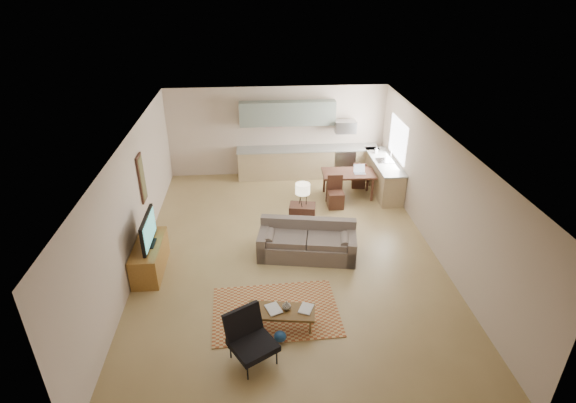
{
  "coord_description": "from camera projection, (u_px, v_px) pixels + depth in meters",
  "views": [
    {
      "loc": [
        -0.68,
        -8.41,
        5.68
      ],
      "look_at": [
        0.0,
        0.3,
        1.15
      ],
      "focal_mm": 28.0,
      "sensor_mm": 36.0,
      "label": 1
    }
  ],
  "objects": [
    {
      "name": "room",
      "position": [
        289.0,
        200.0,
        9.48
      ],
      "size": [
        9.0,
        9.0,
        9.0
      ],
      "color": "olive",
      "rests_on": "ground"
    },
    {
      "name": "kitchen_counter_back",
      "position": [
        308.0,
        162.0,
        13.65
      ],
      "size": [
        4.26,
        0.64,
        0.92
      ],
      "primitive_type": null,
      "color": "#9F875F",
      "rests_on": "ground"
    },
    {
      "name": "kitchen_counter_right",
      "position": [
        383.0,
        176.0,
        12.75
      ],
      "size": [
        0.64,
        2.26,
        0.92
      ],
      "primitive_type": null,
      "color": "#9F875F",
      "rests_on": "ground"
    },
    {
      "name": "kitchen_range",
      "position": [
        343.0,
        161.0,
        13.73
      ],
      "size": [
        0.62,
        0.62,
        0.9
      ],
      "primitive_type": "cube",
      "color": "#A5A8AD",
      "rests_on": "ground"
    },
    {
      "name": "kitchen_microwave",
      "position": [
        345.0,
        127.0,
        13.24
      ],
      "size": [
        0.62,
        0.4,
        0.35
      ],
      "primitive_type": "cube",
      "color": "#A5A8AD",
      "rests_on": "room"
    },
    {
      "name": "upper_cabinets",
      "position": [
        288.0,
        113.0,
        13.06
      ],
      "size": [
        2.8,
        0.34,
        0.7
      ],
      "primitive_type": "cube",
      "color": "slate",
      "rests_on": "room"
    },
    {
      "name": "window_right",
      "position": [
        398.0,
        139.0,
        12.27
      ],
      "size": [
        0.02,
        1.4,
        1.05
      ],
      "primitive_type": "cube",
      "color": "white",
      "rests_on": "room"
    },
    {
      "name": "wall_art_left",
      "position": [
        142.0,
        178.0,
        9.96
      ],
      "size": [
        0.06,
        0.42,
        1.1
      ],
      "primitive_type": null,
      "color": "olive",
      "rests_on": "room"
    },
    {
      "name": "triptych",
      "position": [
        274.0,
        119.0,
        13.25
      ],
      "size": [
        1.7,
        0.04,
        0.5
      ],
      "primitive_type": null,
      "color": "beige",
      "rests_on": "room"
    },
    {
      "name": "rug",
      "position": [
        276.0,
        311.0,
        8.37
      ],
      "size": [
        2.39,
        1.7,
        0.02
      ],
      "primitive_type": "cube",
      "rotation": [
        0.0,
        0.0,
        0.04
      ],
      "color": "brown",
      "rests_on": "floor"
    },
    {
      "name": "sofa",
      "position": [
        307.0,
        241.0,
        9.83
      ],
      "size": [
        2.35,
        1.33,
        0.77
      ],
      "primitive_type": null,
      "rotation": [
        0.0,
        0.0,
        -0.17
      ],
      "color": "#5F524A",
      "rests_on": "floor"
    },
    {
      "name": "coffee_table",
      "position": [
        281.0,
        318.0,
        7.95
      ],
      "size": [
        1.25,
        0.64,
        0.36
      ],
      "primitive_type": null,
      "rotation": [
        0.0,
        0.0,
        -0.14
      ],
      "color": "#4E3314",
      "rests_on": "floor"
    },
    {
      "name": "book_a",
      "position": [
        267.0,
        311.0,
        7.84
      ],
      "size": [
        0.45,
        0.47,
        0.03
      ],
      "primitive_type": "imported",
      "rotation": [
        0.0,
        0.0,
        0.36
      ],
      "color": "maroon",
      "rests_on": "coffee_table"
    },
    {
      "name": "book_b",
      "position": [
        300.0,
        307.0,
        7.93
      ],
      "size": [
        0.44,
        0.46,
        0.02
      ],
      "primitive_type": "imported",
      "rotation": [
        0.0,
        0.0,
        -0.42
      ],
      "color": "navy",
      "rests_on": "coffee_table"
    },
    {
      "name": "vase",
      "position": [
        287.0,
        305.0,
        7.87
      ],
      "size": [
        0.22,
        0.22,
        0.16
      ],
      "primitive_type": "imported",
      "rotation": [
        0.0,
        0.0,
        -0.21
      ],
      "color": "black",
      "rests_on": "coffee_table"
    },
    {
      "name": "armchair",
      "position": [
        253.0,
        341.0,
        7.12
      ],
      "size": [
        1.04,
        1.04,
        0.87
      ],
      "primitive_type": null,
      "rotation": [
        0.0,
        0.0,
        0.54
      ],
      "color": "black",
      "rests_on": "floor"
    },
    {
      "name": "tv_credenza",
      "position": [
        150.0,
        257.0,
        9.37
      ],
      "size": [
        0.55,
        1.42,
        0.66
      ],
      "primitive_type": null,
      "color": "brown",
      "rests_on": "floor"
    },
    {
      "name": "tv",
      "position": [
        148.0,
        230.0,
        9.07
      ],
      "size": [
        0.11,
        1.09,
        0.66
      ],
      "primitive_type": null,
      "color": "black",
      "rests_on": "tv_credenza"
    },
    {
      "name": "console_table",
      "position": [
        302.0,
        218.0,
        10.8
      ],
      "size": [
        0.67,
        0.51,
        0.71
      ],
      "primitive_type": null,
      "rotation": [
        0.0,
        0.0,
        -0.18
      ],
      "color": "#391F16",
      "rests_on": "floor"
    },
    {
      "name": "table_lamp",
      "position": [
        303.0,
        194.0,
        10.5
      ],
      "size": [
        0.38,
        0.38,
        0.57
      ],
      "primitive_type": null,
      "rotation": [
        0.0,
        0.0,
        -0.1
      ],
      "color": "beige",
      "rests_on": "console_table"
    },
    {
      "name": "dining_table",
      "position": [
        348.0,
        184.0,
        12.47
      ],
      "size": [
        1.45,
        0.86,
        0.73
      ],
      "primitive_type": null,
      "rotation": [
        0.0,
        0.0,
        -0.03
      ],
      "color": "#391F16",
      "rests_on": "floor"
    },
    {
      "name": "dining_chair_near",
      "position": [
        336.0,
        192.0,
        11.87
      ],
      "size": [
        0.41,
        0.43,
        0.86
      ],
      "primitive_type": null,
      "rotation": [
        0.0,
        0.0,
        -0.0
      ],
      "color": "#391F16",
      "rests_on": "floor"
    },
    {
      "name": "dining_chair_far",
      "position": [
        359.0,
        174.0,
        13.02
      ],
      "size": [
        0.45,
        0.46,
        0.8
      ],
      "primitive_type": null,
      "rotation": [
        0.0,
        0.0,
        2.97
      ],
      "color": "#391F16",
      "rests_on": "floor"
    },
    {
      "name": "laptop",
      "position": [
        360.0,
        170.0,
        12.18
      ],
      "size": [
        0.31,
        0.23,
        0.23
      ],
      "primitive_type": null,
      "rotation": [
        0.0,
        0.0,
        0.0
      ],
      "color": "#A5A8AD",
      "rests_on": "dining_table"
    },
    {
      "name": "soap_bottle",
      "position": [
        376.0,
        150.0,
        13.02
      ],
      "size": [
        0.11,
        0.11,
        0.19
      ],
      "primitive_type": "imported",
      "rotation": [
        0.0,
        0.0,
        0.12
      ],
      "color": "beige",
      "rests_on": "kitchen_counter_right"
    }
  ]
}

